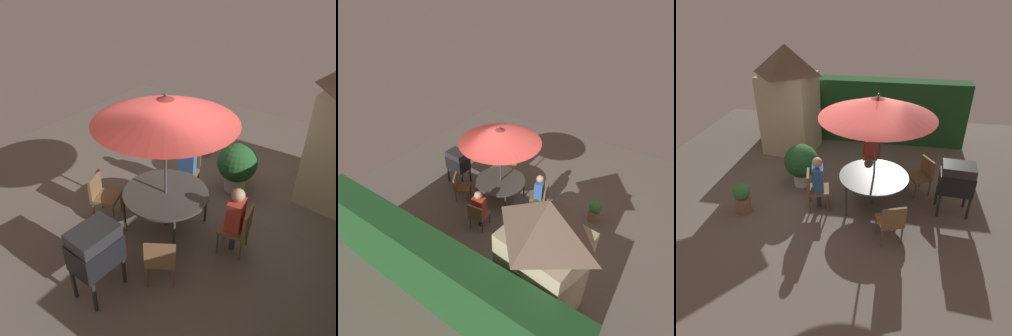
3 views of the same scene
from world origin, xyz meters
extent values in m
plane|color=#6B6056|center=(0.00, 0.00, 0.00)|extent=(11.00, 11.00, 0.00)
cube|color=#1E4C23|center=(0.00, 3.50, 0.99)|extent=(6.52, 0.64, 1.97)
cube|color=#C6B793|center=(-1.94, 2.39, 1.15)|extent=(1.57, 1.46, 2.29)
pyramid|color=brown|center=(-1.94, 2.39, 2.69)|extent=(1.67, 1.55, 0.79)
cube|color=gray|center=(-1.85, 3.03, 0.89)|extent=(0.59, 0.11, 1.79)
cylinder|color=#47423D|center=(0.75, -0.06, 0.75)|extent=(1.53, 1.53, 0.04)
cylinder|color=#3C3834|center=(0.21, -0.60, 0.37)|extent=(0.05, 0.05, 0.73)
cylinder|color=#3C3834|center=(1.28, -0.60, 0.37)|extent=(0.05, 0.05, 0.73)
cylinder|color=#3C3834|center=(0.21, 0.48, 0.37)|extent=(0.05, 0.05, 0.73)
cylinder|color=#3C3834|center=(1.28, 0.48, 0.37)|extent=(0.05, 0.05, 0.73)
cylinder|color=#4C4C51|center=(0.75, -0.06, 1.27)|extent=(0.04, 0.04, 2.55)
cone|color=#B73833|center=(0.75, -0.06, 2.34)|extent=(2.35, 2.35, 0.41)
sphere|color=#4C4C51|center=(0.75, -0.06, 2.58)|extent=(0.06, 0.06, 0.06)
cube|color=black|center=(2.49, -0.05, 0.78)|extent=(0.74, 0.56, 0.45)
cube|color=#2B2B2E|center=(2.49, -0.05, 1.10)|extent=(0.70, 0.53, 0.20)
cylinder|color=#262628|center=(2.18, -0.26, 0.28)|extent=(0.06, 0.06, 0.55)
cylinder|color=#262628|center=(2.80, -0.26, 0.28)|extent=(0.06, 0.06, 0.55)
cylinder|color=#262628|center=(2.18, 0.16, 0.28)|extent=(0.06, 0.06, 0.55)
cylinder|color=#262628|center=(2.80, 0.16, 0.28)|extent=(0.06, 0.06, 0.55)
cube|color=olive|center=(0.59, 1.22, 0.45)|extent=(0.51, 0.51, 0.06)
cube|color=olive|center=(0.56, 1.43, 0.68)|extent=(0.46, 0.11, 0.45)
cylinder|color=brown|center=(0.76, 1.44, 0.23)|extent=(0.04, 0.04, 0.45)
cylinder|color=brown|center=(0.37, 1.39, 0.23)|extent=(0.04, 0.04, 0.45)
cylinder|color=brown|center=(0.81, 1.05, 0.23)|extent=(0.04, 0.04, 0.45)
cylinder|color=brown|center=(0.41, 1.00, 0.23)|extent=(0.04, 0.04, 0.45)
cube|color=olive|center=(-0.45, -0.35, 0.45)|extent=(0.56, 0.56, 0.06)
cube|color=olive|center=(-0.65, -0.40, 0.68)|extent=(0.16, 0.46, 0.45)
cylinder|color=brown|center=(-0.69, -0.20, 0.23)|extent=(0.04, 0.04, 0.45)
cylinder|color=brown|center=(-0.60, -0.59, 0.23)|extent=(0.04, 0.04, 0.45)
cylinder|color=brown|center=(-0.30, -0.11, 0.23)|extent=(0.04, 0.04, 0.45)
cylinder|color=brown|center=(-0.21, -0.50, 0.23)|extent=(0.04, 0.04, 0.45)
cube|color=olive|center=(1.15, -1.15, 0.45)|extent=(0.59, 0.59, 0.06)
cube|color=olive|center=(1.22, -1.34, 0.68)|extent=(0.45, 0.21, 0.45)
cylinder|color=brown|center=(1.03, -1.40, 0.23)|extent=(0.04, 0.04, 0.45)
cylinder|color=brown|center=(1.41, -1.26, 0.23)|extent=(0.04, 0.04, 0.45)
cylinder|color=brown|center=(0.89, -1.03, 0.23)|extent=(0.04, 0.04, 0.45)
cylinder|color=brown|center=(1.27, -0.89, 0.23)|extent=(0.04, 0.04, 0.45)
cube|color=olive|center=(1.78, 0.57, 0.45)|extent=(0.63, 0.63, 0.06)
cube|color=olive|center=(1.96, 0.68, 0.68)|extent=(0.28, 0.42, 0.45)
cylinder|color=brown|center=(2.06, 0.50, 0.23)|extent=(0.04, 0.04, 0.45)
cylinder|color=brown|center=(1.85, 0.84, 0.23)|extent=(0.04, 0.04, 0.45)
cylinder|color=brown|center=(1.71, 0.29, 0.23)|extent=(0.04, 0.04, 0.45)
cylinder|color=brown|center=(1.51, 0.64, 0.23)|extent=(0.04, 0.04, 0.45)
cylinder|color=#936651|center=(-2.04, -0.81, 0.19)|extent=(0.32, 0.32, 0.38)
sphere|color=#3D8442|center=(-2.04, -0.81, 0.54)|extent=(0.37, 0.37, 0.37)
cylinder|color=silver|center=(-1.08, 0.49, 0.16)|extent=(0.44, 0.44, 0.31)
sphere|color=#235628|center=(-1.08, 0.49, 0.67)|extent=(0.84, 0.84, 0.84)
cube|color=#CC3D33|center=(0.59, 1.22, 0.76)|extent=(0.37, 0.28, 0.55)
sphere|color=tan|center=(0.59, 1.22, 1.15)|extent=(0.22, 0.22, 0.22)
cylinder|color=#383347|center=(0.59, 1.22, 0.24)|extent=(0.10, 0.10, 0.48)
cube|color=#3866B2|center=(-0.45, -0.35, 0.76)|extent=(0.31, 0.39, 0.55)
sphere|color=tan|center=(-0.45, -0.35, 1.15)|extent=(0.22, 0.22, 0.22)
cylinder|color=#383347|center=(-0.45, -0.35, 0.24)|extent=(0.10, 0.10, 0.48)
camera|label=1|loc=(4.74, 2.74, 4.33)|focal=36.36mm
camera|label=2|loc=(-3.22, 5.56, 6.06)|focal=30.01mm
camera|label=3|loc=(1.04, -5.76, 4.30)|focal=32.49mm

